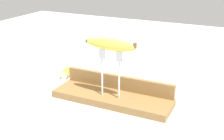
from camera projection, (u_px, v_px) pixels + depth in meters
name	position (u px, v px, depth m)	size (l,w,h in m)	color
ground_plane	(112.00, 101.00, 1.13)	(3.00, 3.00, 0.00)	silver
wooden_board	(112.00, 98.00, 1.12)	(0.45, 0.14, 0.03)	olive
board_backstop	(119.00, 82.00, 1.16)	(0.44, 0.02, 0.06)	olive
fork_stand_center	(110.00, 69.00, 1.07)	(0.09, 0.01, 0.18)	silver
banana_raised_center	(110.00, 44.00, 1.04)	(0.20, 0.05, 0.04)	#DBD147
banana_chunk_near	(66.00, 73.00, 1.35)	(0.05, 0.06, 0.04)	gold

